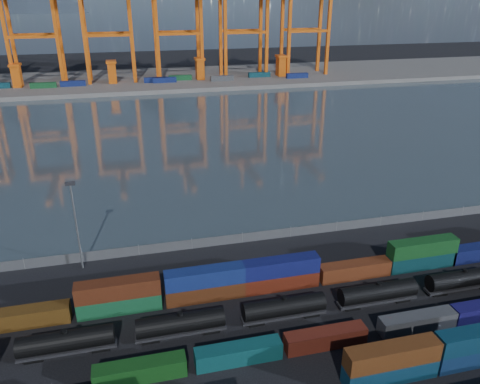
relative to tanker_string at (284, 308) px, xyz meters
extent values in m
plane|color=black|center=(-0.37, -3.97, -2.01)|extent=(700.00, 700.00, 0.00)
plane|color=#334149|center=(-0.37, 101.03, -2.00)|extent=(700.00, 700.00, 0.00)
cube|color=#514F4C|center=(-0.37, 206.03, -1.01)|extent=(700.00, 70.00, 2.00)
cube|color=#0D3148|center=(9.21, -14.61, -0.67)|extent=(12.38, 2.52, 2.68)
cube|color=#592D11|center=(9.21, -14.61, 2.01)|extent=(12.38, 2.52, 2.68)
cube|color=#0F264B|center=(21.95, -14.61, -0.67)|extent=(12.38, 2.52, 2.68)
cube|color=#0C2E42|center=(21.95, -14.61, 2.01)|extent=(12.38, 2.52, 2.68)
cube|color=#124414|center=(-21.56, -6.92, -0.74)|extent=(11.70, 2.38, 2.54)
cube|color=#0D4648|center=(-8.70, -6.92, -0.74)|extent=(11.70, 2.38, 2.54)
cube|color=#581C11|center=(3.74, -6.92, -0.74)|extent=(11.70, 2.38, 2.54)
cube|color=#3E3F43|center=(18.13, -6.92, -0.74)|extent=(11.70, 2.38, 2.54)
cube|color=#523310|center=(-37.55, 7.79, -0.63)|extent=(12.71, 2.58, 2.75)
cube|color=#175731|center=(-23.95, 7.79, -0.63)|extent=(12.71, 2.58, 2.75)
cube|color=#522210|center=(-23.95, 7.79, 2.12)|extent=(12.71, 2.58, 2.75)
cube|color=#4E240F|center=(-10.60, 7.79, -0.63)|extent=(12.71, 2.58, 2.75)
cube|color=navy|center=(-10.60, 7.79, 2.12)|extent=(12.71, 2.58, 2.75)
cube|color=#5C1C0D|center=(2.11, 7.79, -0.63)|extent=(12.71, 2.58, 2.75)
cube|color=#111655|center=(2.11, 7.79, 2.12)|extent=(12.71, 2.58, 2.75)
cube|color=#642B14|center=(15.48, 7.79, -0.63)|extent=(12.71, 2.58, 2.75)
cube|color=#0B3339|center=(28.38, 7.79, -0.63)|extent=(12.71, 2.58, 2.75)
cube|color=#13491B|center=(28.38, 7.79, 2.12)|extent=(12.71, 2.58, 2.75)
cube|color=#0F164C|center=(40.66, 7.79, -0.63)|extent=(12.71, 2.58, 2.75)
cylinder|color=black|center=(-31.00, 0.00, 0.21)|extent=(12.55, 2.80, 2.80)
cylinder|color=black|center=(-31.00, 0.00, 1.76)|extent=(0.77, 0.77, 0.48)
cube|color=black|center=(-31.00, 0.00, -1.33)|extent=(13.03, 1.93, 0.39)
cube|color=black|center=(-35.34, 0.00, -1.72)|extent=(2.41, 1.74, 0.58)
cube|color=black|center=(-26.66, 0.00, -1.72)|extent=(2.41, 1.74, 0.58)
cylinder|color=black|center=(-15.50, 0.00, 0.21)|extent=(12.55, 2.80, 2.80)
cylinder|color=black|center=(-15.50, 0.00, 1.76)|extent=(0.77, 0.77, 0.48)
cube|color=black|center=(-15.50, 0.00, -1.33)|extent=(13.03, 1.93, 0.39)
cube|color=black|center=(-19.84, 0.00, -1.72)|extent=(2.41, 1.74, 0.58)
cube|color=black|center=(-11.16, 0.00, -1.72)|extent=(2.41, 1.74, 0.58)
cylinder|color=black|center=(0.00, 0.00, 0.21)|extent=(12.55, 2.80, 2.80)
cylinder|color=black|center=(0.00, 0.00, 1.76)|extent=(0.77, 0.77, 0.48)
cube|color=black|center=(0.00, 0.00, -1.33)|extent=(13.03, 1.93, 0.39)
cube|color=black|center=(-4.34, 0.00, -1.72)|extent=(2.41, 1.74, 0.58)
cube|color=black|center=(4.34, 0.00, -1.72)|extent=(2.41, 1.74, 0.58)
cylinder|color=black|center=(15.50, 0.00, 0.21)|extent=(12.55, 2.80, 2.80)
cylinder|color=black|center=(15.50, 0.00, 1.76)|extent=(0.77, 0.77, 0.48)
cube|color=black|center=(15.50, 0.00, -1.33)|extent=(13.03, 1.93, 0.39)
cube|color=black|center=(11.16, 0.00, -1.72)|extent=(2.41, 1.74, 0.58)
cube|color=black|center=(19.84, 0.00, -1.72)|extent=(2.41, 1.74, 0.58)
cylinder|color=black|center=(31.00, 0.00, 0.21)|extent=(12.55, 2.80, 2.80)
cylinder|color=black|center=(31.00, 0.00, 1.76)|extent=(0.77, 0.77, 0.48)
cube|color=black|center=(31.00, 0.00, -1.33)|extent=(13.03, 1.93, 0.39)
cube|color=black|center=(26.66, 0.00, -1.72)|extent=(2.41, 1.74, 0.58)
cube|color=#595B5E|center=(-0.37, 24.03, -1.01)|extent=(160.00, 0.06, 2.00)
cylinder|color=slate|center=(-40.37, 24.03, -0.91)|extent=(0.12, 0.12, 2.20)
cylinder|color=slate|center=(-30.37, 24.03, -0.91)|extent=(0.12, 0.12, 2.20)
cylinder|color=slate|center=(-20.37, 24.03, -0.91)|extent=(0.12, 0.12, 2.20)
cylinder|color=slate|center=(-10.37, 24.03, -0.91)|extent=(0.12, 0.12, 2.20)
cylinder|color=slate|center=(-0.37, 24.03, -0.91)|extent=(0.12, 0.12, 2.20)
cylinder|color=slate|center=(9.63, 24.03, -0.91)|extent=(0.12, 0.12, 2.20)
cylinder|color=slate|center=(19.63, 24.03, -0.91)|extent=(0.12, 0.12, 2.20)
cylinder|color=slate|center=(29.63, 24.03, -0.91)|extent=(0.12, 0.12, 2.20)
cylinder|color=slate|center=(39.63, 24.03, -0.91)|extent=(0.12, 0.12, 2.20)
cylinder|color=slate|center=(49.63, 24.03, -0.91)|extent=(0.12, 0.12, 2.20)
cylinder|color=slate|center=(-30.37, 22.03, 5.99)|extent=(0.36, 0.36, 16.00)
cube|color=black|center=(-30.37, 22.03, 14.29)|extent=(1.60, 0.40, 0.60)
cube|color=#DA570F|center=(-71.62, 194.89, 21.01)|extent=(1.64, 1.64, 46.04)
cube|color=#DA570F|center=(-71.62, 207.17, 21.01)|extent=(1.64, 1.64, 46.04)
cube|color=#DA570F|center=(-49.11, 194.89, 21.01)|extent=(1.64, 1.64, 46.04)
cube|color=#DA570F|center=(-49.11, 207.17, 21.01)|extent=(1.64, 1.64, 46.04)
cube|color=#DA570F|center=(-60.37, 194.89, 23.31)|extent=(22.51, 1.43, 1.43)
cube|color=#DA570F|center=(-60.37, 207.17, 23.31)|extent=(22.51, 1.43, 1.43)
cube|color=#DA570F|center=(-36.62, 194.89, 21.01)|extent=(1.64, 1.64, 46.04)
cube|color=#DA570F|center=(-36.62, 207.17, 21.01)|extent=(1.64, 1.64, 46.04)
cube|color=#DA570F|center=(-14.11, 194.89, 21.01)|extent=(1.64, 1.64, 46.04)
cube|color=#DA570F|center=(-14.11, 207.17, 21.01)|extent=(1.64, 1.64, 46.04)
cube|color=#DA570F|center=(-25.37, 194.89, 23.31)|extent=(22.51, 1.43, 1.43)
cube|color=#DA570F|center=(-25.37, 207.17, 23.31)|extent=(22.51, 1.43, 1.43)
cube|color=#DA570F|center=(-1.62, 194.89, 21.01)|extent=(1.64, 1.64, 46.04)
cube|color=#DA570F|center=(-1.62, 207.17, 21.01)|extent=(1.64, 1.64, 46.04)
cube|color=#DA570F|center=(20.89, 194.89, 21.01)|extent=(1.64, 1.64, 46.04)
cube|color=#DA570F|center=(20.89, 207.17, 21.01)|extent=(1.64, 1.64, 46.04)
cube|color=#DA570F|center=(9.63, 194.89, 23.31)|extent=(22.51, 1.43, 1.43)
cube|color=#DA570F|center=(9.63, 207.17, 23.31)|extent=(22.51, 1.43, 1.43)
cube|color=#DA570F|center=(33.38, 194.89, 21.01)|extent=(1.64, 1.64, 46.04)
cube|color=#DA570F|center=(33.38, 207.17, 21.01)|extent=(1.64, 1.64, 46.04)
cube|color=#DA570F|center=(55.89, 194.89, 21.01)|extent=(1.64, 1.64, 46.04)
cube|color=#DA570F|center=(55.89, 207.17, 21.01)|extent=(1.64, 1.64, 46.04)
cube|color=#DA570F|center=(44.63, 194.89, 23.31)|extent=(22.51, 1.43, 1.43)
cube|color=#DA570F|center=(44.63, 207.17, 23.31)|extent=(22.51, 1.43, 1.43)
cube|color=#DA570F|center=(68.38, 194.89, 21.01)|extent=(1.64, 1.64, 46.04)
cube|color=#DA570F|center=(68.38, 207.17, 21.01)|extent=(1.64, 1.64, 46.04)
cube|color=#DA570F|center=(90.89, 194.89, 21.01)|extent=(1.64, 1.64, 46.04)
cube|color=#DA570F|center=(90.89, 207.17, 21.01)|extent=(1.64, 1.64, 46.04)
cube|color=#DA570F|center=(79.63, 194.89, 23.31)|extent=(22.51, 1.43, 1.43)
cube|color=#DA570F|center=(79.63, 207.17, 23.31)|extent=(22.51, 1.43, 1.43)
cube|color=navy|center=(0.29, 190.70, 1.29)|extent=(12.00, 2.44, 2.60)
cube|color=navy|center=(70.98, 186.95, 1.29)|extent=(12.00, 2.44, 2.60)
cube|color=navy|center=(-4.01, 192.11, 1.29)|extent=(12.00, 2.44, 2.60)
cube|color=#3F4244|center=(30.01, 188.73, 1.29)|extent=(12.00, 2.44, 2.60)
cube|color=#144C23|center=(-58.11, 190.23, 1.29)|extent=(12.00, 2.44, 2.60)
cube|color=navy|center=(-44.53, 191.55, 1.29)|extent=(12.00, 2.44, 2.60)
cube|color=#144C23|center=(8.97, 195.51, 1.29)|extent=(12.00, 2.44, 2.60)
cube|color=#0C3842|center=(52.04, 194.85, 1.29)|extent=(12.00, 2.44, 2.60)
cube|color=#DA570F|center=(-70.37, 196.03, 4.99)|extent=(4.00, 6.00, 10.00)
cube|color=#DA570F|center=(-70.37, 196.03, 10.49)|extent=(5.00, 7.00, 1.20)
cube|color=#DA570F|center=(-25.37, 196.03, 4.99)|extent=(4.00, 6.00, 10.00)
cube|color=#DA570F|center=(-25.37, 196.03, 10.49)|extent=(5.00, 7.00, 1.20)
cube|color=#DA570F|center=(19.63, 196.03, 4.99)|extent=(4.00, 6.00, 10.00)
cube|color=#DA570F|center=(19.63, 196.03, 10.49)|extent=(5.00, 7.00, 1.20)
cube|color=#DA570F|center=(64.63, 196.03, 4.99)|extent=(4.00, 6.00, 10.00)
cube|color=#DA570F|center=(64.63, 196.03, 10.49)|extent=(5.00, 7.00, 1.20)
camera|label=1|loc=(-20.10, -54.09, 43.75)|focal=35.00mm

